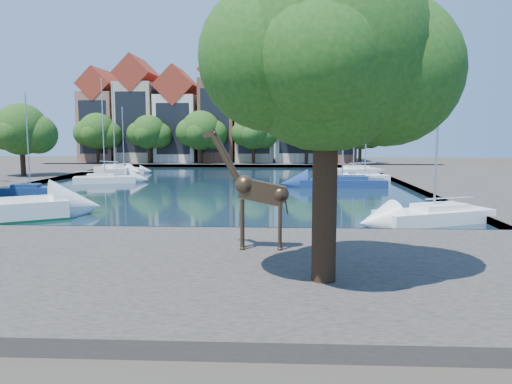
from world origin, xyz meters
The scene contains 29 objects.
ground centered at (0.00, 0.00, 0.00)m, with size 160.00×160.00×0.00m, color #38332B.
water_basin centered at (0.00, 24.00, 0.04)m, with size 38.00×50.00×0.08m, color black.
near_quay centered at (0.00, -7.00, 0.25)m, with size 50.00×14.00×0.50m, color #4A4540.
far_quay centered at (0.00, 56.00, 0.25)m, with size 60.00×16.00×0.50m, color #4A4540.
right_quay centered at (25.00, 24.00, 0.25)m, with size 14.00×52.00×0.50m, color #4A4540.
plane_tree centered at (7.62, -9.01, 7.67)m, with size 8.32×6.40×10.62m.
townhouse_west_end centered at (-23.00, 55.99, 7.36)m, with size 5.44×9.18×14.93m.
townhouse_west_mid centered at (-17.00, 55.99, 8.23)m, with size 5.94×9.18×16.79m.
townhouse_west_inner centered at (-10.50, 55.99, 7.35)m, with size 6.43×9.18×15.15m.
townhouse_center centered at (-4.00, 55.99, 8.36)m, with size 5.44×9.18×16.93m.
townhouse_east_inner centered at (2.00, 55.99, 7.73)m, with size 5.94×9.18×15.79m.
townhouse_east_mid centered at (8.50, 55.99, 8.10)m, with size 6.43×9.18×16.65m.
townhouse_east_end centered at (15.00, 55.99, 7.11)m, with size 5.44×9.18×14.43m.
far_tree_far_west centered at (-21.90, 50.49, 5.18)m, with size 7.28×5.60×7.68m.
far_tree_west centered at (-13.91, 50.49, 5.08)m, with size 6.76×5.20×7.36m.
far_tree_mid_west centered at (-5.89, 50.49, 5.29)m, with size 7.80×6.00×8.00m.
far_tree_mid_east centered at (2.10, 50.49, 5.13)m, with size 7.02×5.40×7.52m.
far_tree_east centered at (10.11, 50.49, 5.24)m, with size 7.54×5.80×7.84m.
far_tree_far_east centered at (18.09, 50.49, 5.08)m, with size 6.76×5.20×7.36m.
side_tree_left_far centered at (-21.90, 27.99, 5.38)m, with size 7.28×5.60×7.88m.
giraffe_statue centered at (5.06, -4.69, 2.92)m, with size 3.44×0.61×4.93m.
sailboat_left_b centered at (-15.00, 15.72, 0.56)m, with size 5.14×2.35×8.45m.
sailboat_left_c centered at (-12.00, 25.28, 0.60)m, with size 6.48×3.86×10.63m.
sailboat_left_d centered at (-13.50, 36.43, 0.60)m, with size 5.03×3.16×8.31m.
sailboat_left_e centered at (-15.00, 37.51, 0.70)m, with size 5.89×4.13×11.26m.
sailboat_right_a centered at (15.00, 4.00, 0.67)m, with size 7.32×4.94×11.38m.
sailboat_right_b centered at (12.00, 22.75, 0.66)m, with size 8.20×2.92×13.35m.
sailboat_right_c centered at (15.00, 27.83, 0.64)m, with size 5.22×2.64×9.92m.
sailboat_right_d centered at (15.00, 36.32, 0.65)m, with size 6.82×4.16×8.33m.
Camera 1 is at (6.06, -25.05, 5.38)m, focal length 35.00 mm.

